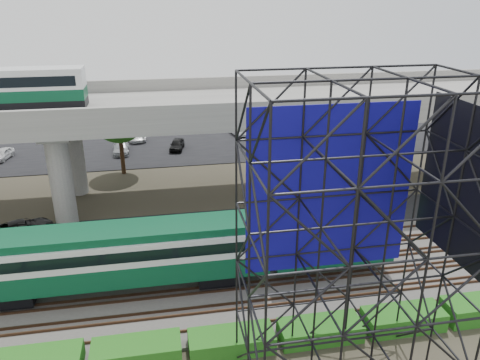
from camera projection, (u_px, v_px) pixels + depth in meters
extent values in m
plane|color=#474233|center=(204.00, 303.00, 29.11)|extent=(140.00, 140.00, 0.00)
cube|color=slate|center=(201.00, 283.00, 30.90)|extent=(90.00, 12.00, 0.20)
cube|color=black|center=(190.00, 226.00, 38.69)|extent=(90.00, 5.00, 0.08)
cube|color=black|center=(175.00, 143.00, 60.14)|extent=(90.00, 18.00, 0.08)
cube|color=#475E75|center=(169.00, 105.00, 80.24)|extent=(140.00, 40.00, 0.03)
cube|color=#472D1E|center=(210.00, 328.00, 26.53)|extent=(90.00, 0.08, 0.16)
cube|color=#472D1E|center=(207.00, 312.00, 27.84)|extent=(90.00, 0.08, 0.16)
cube|color=#472D1E|center=(206.00, 306.00, 28.35)|extent=(90.00, 0.08, 0.16)
cube|color=#472D1E|center=(203.00, 292.00, 29.67)|extent=(90.00, 0.08, 0.16)
cube|color=#472D1E|center=(202.00, 287.00, 30.18)|extent=(90.00, 0.08, 0.16)
cube|color=#472D1E|center=(200.00, 275.00, 31.49)|extent=(90.00, 0.08, 0.16)
cube|color=#472D1E|center=(199.00, 271.00, 32.00)|extent=(90.00, 0.08, 0.16)
cube|color=#472D1E|center=(197.00, 260.00, 33.32)|extent=(90.00, 0.08, 0.16)
cube|color=#472D1E|center=(196.00, 256.00, 33.83)|extent=(90.00, 0.08, 0.16)
cube|color=#472D1E|center=(195.00, 246.00, 35.15)|extent=(90.00, 0.08, 0.16)
cube|color=black|center=(11.00, 293.00, 28.69)|extent=(3.00, 2.20, 0.90)
cube|color=black|center=(220.00, 272.00, 30.85)|extent=(3.00, 2.20, 0.90)
cube|color=#094528|center=(118.00, 267.00, 29.34)|extent=(19.00, 3.00, 1.40)
cube|color=silver|center=(115.00, 247.00, 28.80)|extent=(19.00, 3.00, 1.50)
cube|color=#094528|center=(114.00, 232.00, 28.43)|extent=(19.00, 2.60, 0.50)
cube|color=black|center=(132.00, 245.00, 28.95)|extent=(15.00, 3.06, 0.70)
cube|color=#094528|center=(331.00, 234.00, 31.31)|extent=(8.00, 3.00, 3.40)
cube|color=#9E9B93|center=(181.00, 109.00, 40.52)|extent=(80.00, 12.00, 1.20)
cube|color=#9E9B93|center=(186.00, 111.00, 34.84)|extent=(80.00, 0.50, 1.10)
cube|color=#9E9B93|center=(177.00, 84.00, 45.35)|extent=(80.00, 0.50, 1.10)
cylinder|color=#9E9B93|center=(61.00, 181.00, 37.37)|extent=(1.80, 1.80, 8.00)
cylinder|color=#9E9B93|center=(74.00, 153.00, 43.76)|extent=(1.80, 1.80, 8.00)
cube|color=#9E9B93|center=(62.00, 124.00, 39.19)|extent=(2.40, 9.00, 0.60)
cylinder|color=#9E9B93|center=(302.00, 165.00, 40.71)|extent=(1.80, 1.80, 8.00)
cylinder|color=#9E9B93|center=(281.00, 142.00, 47.10)|extent=(1.80, 1.80, 8.00)
cube|color=#9E9B93|center=(292.00, 114.00, 42.53)|extent=(2.40, 9.00, 0.60)
cylinder|color=#9E9B93|center=(443.00, 133.00, 50.10)|extent=(1.80, 1.80, 8.00)
cube|color=#9E9B93|center=(470.00, 106.00, 45.53)|extent=(2.40, 9.00, 0.60)
cube|color=black|center=(10.00, 104.00, 37.87)|extent=(12.00, 2.50, 0.70)
cube|color=#094528|center=(8.00, 95.00, 37.57)|extent=(12.00, 2.50, 0.90)
cube|color=silver|center=(6.00, 81.00, 37.16)|extent=(12.00, 2.50, 1.30)
cube|color=black|center=(6.00, 80.00, 37.15)|extent=(11.00, 2.56, 0.80)
cube|color=silver|center=(4.00, 71.00, 36.87)|extent=(12.00, 2.40, 0.30)
cube|color=#0F0C84|center=(330.00, 190.00, 22.08)|extent=(8.10, 0.08, 8.25)
cube|color=black|center=(461.00, 184.00, 19.61)|extent=(0.06, 5.40, 6.75)
cube|color=#166116|center=(137.00, 352.00, 24.31)|extent=(4.60, 1.80, 1.15)
cube|color=#166116|center=(231.00, 341.00, 25.16)|extent=(4.60, 1.80, 1.03)
cube|color=#166116|center=(320.00, 330.00, 26.00)|extent=(4.60, 1.80, 1.01)
cube|color=#166116|center=(403.00, 319.00, 26.81)|extent=(4.60, 1.80, 1.12)
cylinder|color=#382314|center=(344.00, 179.00, 41.97)|extent=(0.44, 0.44, 4.80)
ellipsoid|color=#166116|center=(347.00, 145.00, 40.78)|extent=(4.94, 4.94, 4.18)
cylinder|color=#382314|center=(122.00, 152.00, 49.13)|extent=(0.44, 0.44, 4.80)
ellipsoid|color=#166116|center=(119.00, 122.00, 47.94)|extent=(4.94, 4.94, 4.18)
imported|color=black|center=(23.00, 228.00, 36.91)|extent=(4.95, 3.41, 1.26)
imported|color=silver|center=(2.00, 154.00, 53.83)|extent=(2.14, 3.86, 1.24)
imported|color=#ADB1B5|center=(61.00, 139.00, 59.35)|extent=(1.24, 3.55, 1.17)
imported|color=gray|center=(121.00, 147.00, 56.04)|extent=(2.02, 4.57, 1.31)
imported|color=silver|center=(136.00, 135.00, 60.89)|extent=(2.91, 4.83, 1.25)
imported|color=black|center=(177.00, 144.00, 57.16)|extent=(2.26, 4.03, 1.29)
imported|color=#B9BCC1|center=(237.00, 130.00, 63.14)|extent=(1.97, 3.96, 1.25)
imported|color=silver|center=(267.00, 140.00, 59.06)|extent=(2.23, 4.60, 1.29)
imported|color=#A7ABAF|center=(310.00, 127.00, 64.84)|extent=(2.46, 4.62, 1.24)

